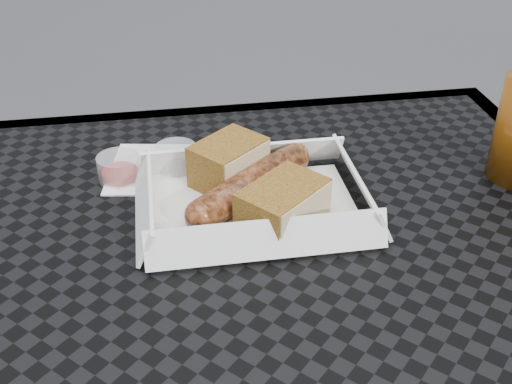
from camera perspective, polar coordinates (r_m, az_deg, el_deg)
The scene contains 9 objects.
patio_table at distance 0.65m, azimuth 0.63°, elevation -13.49°, with size 0.80×0.80×0.74m.
food_tray at distance 0.70m, azimuth -0.13°, elevation -1.48°, with size 0.22×0.15×0.00m, color white.
bratwurst at distance 0.71m, azimuth -0.43°, elevation 0.67°, with size 0.16×0.14×0.04m.
bread_near at distance 0.73m, azimuth -2.45°, elevation 2.65°, with size 0.08×0.06×0.05m, color brown.
bread_far at distance 0.66m, azimuth 2.40°, elevation -1.18°, with size 0.09×0.06×0.05m, color brown.
veg_garnish at distance 0.67m, azimuth 4.83°, elevation -2.88°, with size 0.03×0.03×0.00m.
napkin at distance 0.78m, azimuth -8.47°, elevation 2.07°, with size 0.12×0.12×0.00m, color white.
condiment_cup_sauce at distance 0.77m, azimuth -12.08°, elevation 2.10°, with size 0.05×0.05×0.03m, color maroon.
condiment_cup_empty at distance 0.78m, azimuth -7.11°, elevation 3.05°, with size 0.05×0.05×0.03m, color silver.
Camera 1 is at (-0.08, -0.44, 1.14)m, focal length 45.00 mm.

